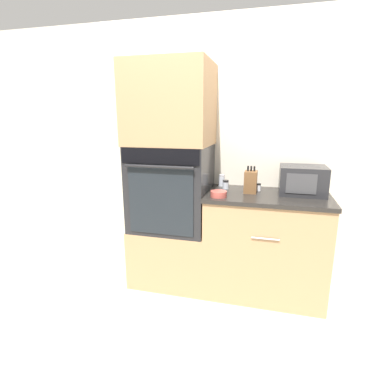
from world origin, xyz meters
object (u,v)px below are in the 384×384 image
Objects in this scene: knife_block at (251,182)px; bowl at (219,194)px; condiment_jar_near at (259,187)px; condiment_jar_far at (226,185)px; wall_oven at (171,187)px; microwave at (302,180)px; condiment_jar_mid at (222,180)px.

knife_block reaches higher than bowl.
condiment_jar_far is (-0.30, 0.00, 0.01)m from condiment_jar_near.
knife_block reaches higher than condiment_jar_far.
knife_block is at bearing 41.41° from bowl.
condiment_jar_far is at bearing 13.88° from wall_oven.
bowl is (-0.25, -0.22, -0.07)m from knife_block.
microwave reaches higher than knife_block.
microwave is at bearing -2.20° from condiment_jar_far.
condiment_jar_far is (0.01, 0.31, 0.02)m from bowl.
knife_block is 2.14× the size of condiment_jar_mid.
condiment_jar_near is at bearing -0.47° from condiment_jar_far.
bowl is (-0.69, -0.28, -0.10)m from microwave.
bowl is (0.48, -0.18, 0.01)m from wall_oven.
bowl is 1.69× the size of condiment_jar_far.
microwave reaches higher than condiment_jar_near.
condiment_jar_near is (0.32, 0.30, 0.01)m from bowl.
condiment_jar_near is at bearing -17.57° from condiment_jar_mid.
condiment_jar_mid is at bearing 169.33° from microwave.
condiment_jar_mid is (-0.04, 0.42, 0.03)m from bowl.
condiment_jar_far is (-0.23, 0.09, -0.06)m from knife_block.
wall_oven is 0.50m from condiment_jar_mid.
condiment_jar_near is at bearing 43.76° from bowl.
condiment_jar_mid reaches higher than bowl.
knife_block reaches higher than condiment_jar_mid.
wall_oven is 9.65× the size of condiment_jar_far.
condiment_jar_near is 0.83× the size of condiment_jar_far.
knife_block is 0.35m from condiment_jar_mid.
condiment_jar_far is (-0.67, 0.03, -0.08)m from microwave.
wall_oven is at bearing -177.36° from knife_block.
bowl is at bearing -138.59° from knife_block.
condiment_jar_far is at bearing 179.53° from condiment_jar_near.
condiment_jar_mid is 1.36× the size of condiment_jar_far.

